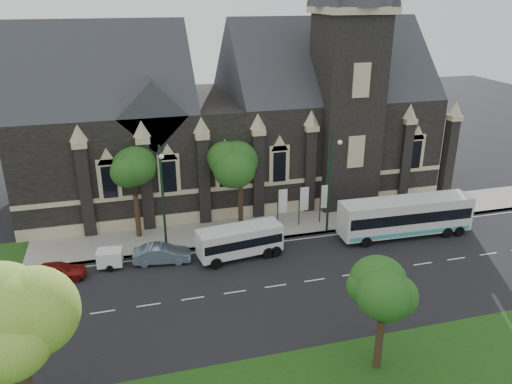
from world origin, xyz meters
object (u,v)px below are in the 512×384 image
object	(u,v)px
banner_flag_left	(281,204)
car_far_red	(57,271)
street_lamp_near	(331,178)
street_lamp_mid	(163,194)
banner_flag_center	(302,201)
tree_park_east	(385,294)
banner_flag_right	(323,199)
tour_coach	(405,216)
box_trailer	(110,258)
tree_park_near	(20,313)
shuttle_bus	(240,240)
sedan	(162,254)
tree_walk_right	(242,163)
tree_walk_left	(136,174)

from	to	relation	value
banner_flag_left	car_far_red	world-z (taller)	banner_flag_left
street_lamp_near	street_lamp_mid	distance (m)	14.00
street_lamp_mid	banner_flag_center	xyz separation A→B (m)	(12.29, 1.91, -2.73)
tree_park_east	car_far_red	distance (m)	23.64
banner_flag_right	tour_coach	xyz separation A→B (m)	(5.83, -4.20, -0.54)
tour_coach	banner_flag_left	bearing A→B (deg)	158.67
box_trailer	tree_park_near	bearing A→B (deg)	-96.46
tree_park_near	street_lamp_near	size ratio (longest dim) A/B	0.95
shuttle_bus	sedan	distance (m)	6.17
tree_park_east	banner_flag_right	size ratio (longest dim) A/B	1.57
banner_flag_left	banner_flag_right	size ratio (longest dim) A/B	1.00
tree_park_east	tour_coach	bearing A→B (deg)	54.86
box_trailer	tour_coach	bearing A→B (deg)	3.74
banner_flag_center	box_trailer	size ratio (longest dim) A/B	1.46
banner_flag_center	sedan	xyz separation A→B (m)	(-12.79, -3.36, -1.66)
tree_walk_right	car_far_red	size ratio (longest dim) A/B	1.92
tree_walk_right	street_lamp_near	xyz separation A→B (m)	(6.79, -3.62, -0.71)
sedan	tree_walk_left	bearing A→B (deg)	22.11
box_trailer	tree_walk_left	bearing A→B (deg)	67.65
tree_walk_left	street_lamp_near	size ratio (longest dim) A/B	0.85
tour_coach	sedan	size ratio (longest dim) A/B	2.63
street_lamp_near	tree_walk_right	bearing A→B (deg)	151.94
tree_walk_left	car_far_red	world-z (taller)	tree_walk_left
banner_flag_center	street_lamp_near	bearing A→B (deg)	-48.07
street_lamp_mid	shuttle_bus	size ratio (longest dim) A/B	1.31
street_lamp_near	tour_coach	size ratio (longest dim) A/B	0.77
tour_coach	box_trailer	distance (m)	24.58
shuttle_bus	sedan	xyz separation A→B (m)	(-6.07, 0.77, -0.77)
tree_park_near	box_trailer	world-z (taller)	tree_park_near
box_trailer	car_far_red	xyz separation A→B (m)	(-3.73, -0.85, -0.12)
car_far_red	tree_park_east	bearing A→B (deg)	-124.73
tree_walk_left	car_far_red	bearing A→B (deg)	-138.52
tree_park_east	tree_walk_left	distance (m)	23.36
banner_flag_right	box_trailer	world-z (taller)	banner_flag_right
street_lamp_mid	sedan	size ratio (longest dim) A/B	2.04
tree_walk_left	street_lamp_mid	size ratio (longest dim) A/B	0.85
banner_flag_right	car_far_red	bearing A→B (deg)	-170.12
banner_flag_left	shuttle_bus	size ratio (longest dim) A/B	0.58
car_far_red	banner_flag_right	bearing A→B (deg)	-76.64
banner_flag_right	sedan	xyz separation A→B (m)	(-14.79, -3.36, -1.66)
tree_park_near	sedan	xyz separation A→B (m)	(7.26, 14.41, -5.69)
sedan	car_far_red	size ratio (longest dim) A/B	1.09
tree_park_near	tree_walk_left	xyz separation A→B (m)	(5.97, 19.47, -0.68)
banner_flag_right	shuttle_bus	xyz separation A→B (m)	(-8.72, -4.13, -0.89)
tree_park_east	street_lamp_near	size ratio (longest dim) A/B	0.70
tour_coach	shuttle_bus	xyz separation A→B (m)	(-14.55, 0.07, -0.34)
banner_flag_left	car_far_red	bearing A→B (deg)	-168.03
sedan	car_far_red	bearing A→B (deg)	101.89
tree_park_east	banner_flag_left	distance (m)	18.46
tree_walk_left	tour_coach	distance (m)	23.03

